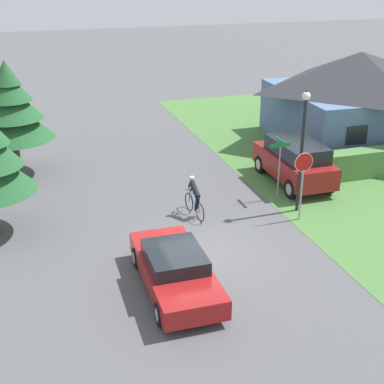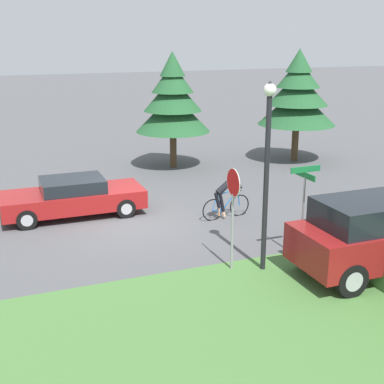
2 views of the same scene
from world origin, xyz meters
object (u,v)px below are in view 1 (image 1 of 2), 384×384
object	(u,v)px
parked_suv_right	(294,161)
street_name_sign	(280,158)
street_lamp	(303,138)
cottage_house	(357,95)
stop_sign	(303,173)
sedan_left_lane	(175,270)
cyclist	(195,198)
conifer_tall_far	(10,109)

from	to	relation	value
parked_suv_right	street_name_sign	distance (m)	2.17
street_lamp	street_name_sign	world-z (taller)	street_lamp
cottage_house	parked_suv_right	distance (m)	7.95
stop_sign	street_name_sign	world-z (taller)	stop_sign
sedan_left_lane	cyclist	xyz separation A→B (m)	(2.17, 4.70, 0.11)
street_lamp	sedan_left_lane	bearing A→B (deg)	-148.18
cottage_house	parked_suv_right	xyz separation A→B (m)	(-6.20, -4.75, -1.48)
conifer_tall_far	sedan_left_lane	bearing A→B (deg)	-69.29
cyclist	parked_suv_right	bearing A→B (deg)	-76.68
cottage_house	stop_sign	bearing A→B (deg)	-131.10
parked_suv_right	stop_sign	bearing A→B (deg)	156.46
parked_suv_right	cyclist	bearing A→B (deg)	109.96
cottage_house	street_name_sign	distance (m)	9.86
sedan_left_lane	cyclist	bearing A→B (deg)	-23.91
cottage_house	conifer_tall_far	size ratio (longest dim) A/B	1.69
street_lamp	conifer_tall_far	size ratio (longest dim) A/B	0.92
cottage_house	conifer_tall_far	distance (m)	18.04
cyclist	conifer_tall_far	bearing A→B (deg)	37.70
sedan_left_lane	conifer_tall_far	bearing A→B (deg)	21.52
stop_sign	conifer_tall_far	xyz separation A→B (m)	(-10.27, 8.39, 1.19)
cottage_house	street_name_sign	world-z (taller)	cottage_house
cyclist	stop_sign	size ratio (longest dim) A/B	0.66
street_lamp	street_name_sign	bearing A→B (deg)	99.91
sedan_left_lane	street_lamp	world-z (taller)	street_lamp
cyclist	conifer_tall_far	world-z (taller)	conifer_tall_far
stop_sign	street_lamp	world-z (taller)	street_lamp
sedan_left_lane	parked_suv_right	size ratio (longest dim) A/B	1.02
street_name_sign	conifer_tall_far	size ratio (longest dim) A/B	0.49
cottage_house	street_lamp	distance (m)	10.55
cyclist	parked_suv_right	size ratio (longest dim) A/B	0.39
cyclist	street_name_sign	size ratio (longest dim) A/B	0.69
sedan_left_lane	street_lamp	bearing A→B (deg)	-57.37
cottage_house	street_lamp	xyz separation A→B (m)	(-7.45, -7.45, 0.52)
parked_suv_right	conifer_tall_far	distance (m)	12.97
parked_suv_right	street_name_sign	size ratio (longest dim) A/B	1.79
cottage_house	stop_sign	size ratio (longest dim) A/B	3.29
cyclist	street_name_sign	bearing A→B (deg)	-89.08
cottage_house	cyclist	size ratio (longest dim) A/B	4.99
sedan_left_lane	parked_suv_right	distance (m)	9.96
parked_suv_right	conifer_tall_far	size ratio (longest dim) A/B	0.88
parked_suv_right	street_lamp	xyz separation A→B (m)	(-1.24, -2.71, 1.99)
parked_suv_right	street_lamp	distance (m)	3.58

